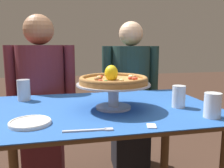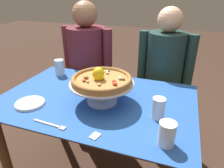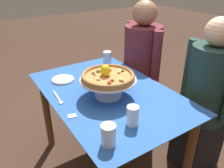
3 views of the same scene
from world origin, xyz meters
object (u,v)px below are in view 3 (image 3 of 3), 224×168
Objects in this scene: water_glass_front_right at (108,136)px; diner_left at (141,70)px; pizza_stand at (108,84)px; water_glass_side_right at (132,117)px; water_glass_back_left at (107,59)px; side_plate at (63,79)px; sugar_packet at (72,116)px; pizza at (108,76)px; diner_right at (204,104)px; dinner_fork at (58,98)px.

diner_left is (-0.81, 0.88, -0.16)m from water_glass_front_right.
pizza_stand is 3.27× the size of water_glass_side_right.
water_glass_back_left is at bearing 148.91° from pizza_stand.
diner_left is (-0.01, 0.80, -0.12)m from side_plate.
sugar_packet is at bearing -15.71° from side_plate.
water_glass_front_right is at bearing -31.41° from water_glass_back_left.
diner_left is at bearing 137.39° from water_glass_side_right.
water_glass_back_left is (-0.48, 0.29, -0.10)m from pizza.
diner_left is at bearing 132.52° from water_glass_front_right.
diner_right is (0.69, 0.84, -0.15)m from side_plate.
diner_left is (0.08, 0.34, -0.16)m from water_glass_back_left.
pizza is 0.36m from water_glass_side_right.
diner_left is (-0.75, 0.69, -0.16)m from water_glass_side_right.
pizza is 3.02× the size of water_glass_side_right.
water_glass_side_right is at bearing 44.99° from sugar_packet.
side_plate is 0.88× the size of dinner_fork.
side_plate is at bearing -170.97° from water_glass_side_right.
sugar_packet is at bearing -135.01° from water_glass_side_right.
diner_right is at bearing 3.25° from diner_left.
water_glass_back_left is 0.10× the size of diner_right.
diner_right is at bearing 93.45° from water_glass_side_right.
water_glass_side_right is 0.09× the size of diner_right.
dinner_fork is (-0.56, -0.05, -0.05)m from water_glass_front_right.
pizza is 0.57m from water_glass_back_left.
diner_right is at bearing 77.94° from sugar_packet.
side_plate is 0.14× the size of diner_right.
pizza_stand is 0.78m from diner_left.
diner_left reaches higher than pizza_stand.
water_glass_side_right is (0.34, -0.05, -0.10)m from pizza.
pizza is 0.28× the size of diner_right.
pizza reaches higher than water_glass_side_right.
diner_right is at bearing 65.02° from dinner_fork.
diner_right is (-0.11, 0.92, -0.19)m from water_glass_front_right.
pizza_stand reaches higher than sugar_packet.
pizza is 0.35m from sugar_packet.
water_glass_side_right reaches higher than side_plate.
dinner_fork is (-0.50, -0.25, -0.05)m from water_glass_side_right.
sugar_packet is at bearing -46.40° from water_glass_back_left.
pizza is 0.49m from water_glass_front_right.
diner_right reaches higher than pizza_stand.
water_glass_back_left is 2.50× the size of sugar_packet.
water_glass_back_left is 0.10× the size of diner_left.
pizza reaches higher than dinner_fork.
side_plate is at bearing -79.56° from water_glass_back_left.
diner_left is 1.03× the size of diner_right.
diner_right reaches higher than pizza.
diner_left reaches higher than water_glass_side_right.
pizza is 3.09× the size of water_glass_front_right.
water_glass_back_left reaches higher than side_plate.
diner_left reaches higher than pizza.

